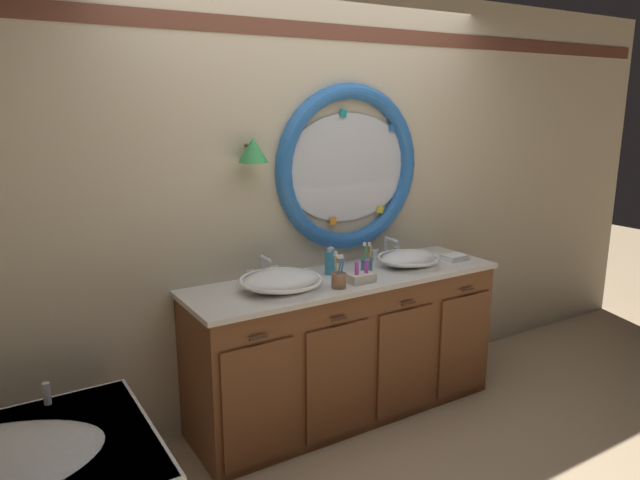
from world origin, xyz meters
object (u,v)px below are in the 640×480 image
toothbrush_holder_right (367,265)px  sink_basin_right (408,258)px  toiletry_basket (361,277)px  toothbrush_holder_left (339,279)px  folded_hand_towel (454,257)px  soap_dispenser (330,262)px  sink_basin_left (281,280)px

toothbrush_holder_right → sink_basin_right: bearing=0.3°
sink_basin_right → toiletry_basket: bearing=-164.2°
toothbrush_holder_left → toiletry_basket: toothbrush_holder_left is taller
folded_hand_towel → toiletry_basket: (-0.82, -0.08, 0.02)m
toothbrush_holder_right → soap_dispenser: 0.22m
sink_basin_left → soap_dispenser: 0.41m
folded_hand_towel → toothbrush_holder_left: bearing=-174.3°
sink_basin_right → folded_hand_towel: sink_basin_right is taller
toothbrush_holder_right → soap_dispenser: (-0.19, 0.11, 0.02)m
sink_basin_right → folded_hand_towel: size_ratio=2.47×
toothbrush_holder_left → toiletry_basket: (0.17, 0.01, -0.02)m
sink_basin_left → toiletry_basket: 0.47m
sink_basin_right → toothbrush_holder_right: (-0.33, -0.00, 0.00)m
sink_basin_right → sink_basin_left: bearing=180.0°
soap_dispenser → toiletry_basket: size_ratio=1.14×
toothbrush_holder_right → folded_hand_towel: toothbrush_holder_right is taller
sink_basin_right → toothbrush_holder_left: size_ratio=1.92×
toothbrush_holder_right → folded_hand_towel: size_ratio=1.24×
toothbrush_holder_left → folded_hand_towel: 0.99m
toothbrush_holder_right → toiletry_basket: bearing=-135.6°
soap_dispenser → folded_hand_towel: size_ratio=1.08×
toothbrush_holder_left → sink_basin_right: bearing=13.0°
sink_basin_right → toothbrush_holder_right: size_ratio=2.00×
soap_dispenser → toiletry_basket: soap_dispenser is taller
sink_basin_left → toothbrush_holder_left: bearing=-26.7°
toothbrush_holder_left → soap_dispenser: size_ratio=1.19×
folded_hand_towel → toiletry_basket: size_ratio=1.05×
toiletry_basket → sink_basin_left: bearing=164.0°
folded_hand_towel → toiletry_basket: 0.82m
toothbrush_holder_right → soap_dispenser: toothbrush_holder_right is taller
soap_dispenser → sink_basin_left: bearing=-164.6°
folded_hand_towel → toothbrush_holder_right: bearing=176.3°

